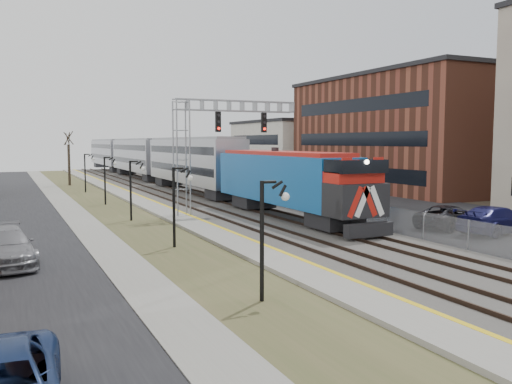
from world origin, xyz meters
TOP-DOWN VIEW (x-y plane):
  - street_west at (-11.50, 35.00)m, footprint 7.00×120.00m
  - sidewalk at (-7.00, 35.00)m, footprint 2.00×120.00m
  - grass_median at (-4.00, 35.00)m, footprint 4.00×120.00m
  - platform at (-1.00, 35.00)m, footprint 2.00×120.00m
  - ballast_bed at (4.00, 35.00)m, footprint 8.00×120.00m
  - parking_lot at (16.00, 35.00)m, footprint 16.00×120.00m
  - platform_edge at (-0.12, 35.00)m, footprint 0.24×120.00m
  - track_near at (2.00, 35.00)m, footprint 1.58×120.00m
  - track_far at (5.50, 35.00)m, footprint 1.58×120.00m
  - train at (5.50, 59.48)m, footprint 3.00×85.85m
  - signal_gantry at (1.22, 27.99)m, footprint 9.00×1.07m
  - lampposts at (-4.00, 18.29)m, footprint 0.14×62.14m
  - fence at (8.20, 35.00)m, footprint 0.04×120.00m
  - buildings_east at (30.00, 31.18)m, footprint 16.00×76.00m
  - car_lot_c at (12.86, 17.04)m, footprint 5.41×3.72m
  - car_lot_d at (13.73, 14.27)m, footprint 5.69×3.05m
  - car_lot_e at (10.61, 36.07)m, footprint 4.33×2.50m
  - car_street_b at (-11.58, 17.39)m, footprint 2.68×5.55m

SIDE VIEW (x-z plane):
  - street_west at x=-11.50m, z-range 0.00..0.04m
  - parking_lot at x=16.00m, z-range 0.00..0.04m
  - grass_median at x=-4.00m, z-range 0.00..0.06m
  - sidewalk at x=-7.00m, z-range 0.00..0.08m
  - ballast_bed at x=4.00m, z-range 0.00..0.20m
  - platform at x=-1.00m, z-range 0.00..0.24m
  - platform_edge at x=-0.12m, z-range 0.24..0.25m
  - track_near at x=2.00m, z-range 0.20..0.35m
  - track_far at x=5.50m, z-range 0.20..0.35m
  - car_lot_c at x=12.86m, z-range 0.00..1.37m
  - car_lot_e at x=10.61m, z-range 0.00..1.39m
  - car_street_b at x=-11.58m, z-range 0.00..1.56m
  - car_lot_d at x=13.73m, z-range 0.00..1.57m
  - fence at x=8.20m, z-range 0.00..1.60m
  - lampposts at x=-4.00m, z-range 0.00..4.00m
  - train at x=5.50m, z-range 0.26..5.58m
  - signal_gantry at x=1.22m, z-range 1.51..9.66m
  - buildings_east at x=30.00m, z-range -1.19..13.81m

